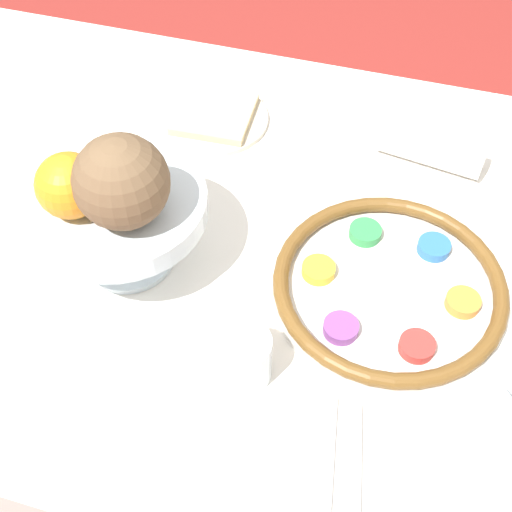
# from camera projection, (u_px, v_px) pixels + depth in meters

# --- Properties ---
(ground_plane) EXTENTS (8.00, 8.00, 0.00)m
(ground_plane) POSITION_uv_depth(u_px,v_px,m) (307.00, 472.00, 1.50)
(ground_plane) COLOR maroon
(dining_table) EXTENTS (1.51, 0.82, 0.72)m
(dining_table) POSITION_uv_depth(u_px,v_px,m) (319.00, 390.00, 1.22)
(dining_table) COLOR white
(dining_table) RESTS_ON ground_plane
(seder_plate) EXTENTS (0.29, 0.29, 0.03)m
(seder_plate) POSITION_uv_depth(u_px,v_px,m) (389.00, 287.00, 0.89)
(seder_plate) COLOR silver
(seder_plate) RESTS_ON dining_table
(fruit_stand) EXTENTS (0.22, 0.22, 0.12)m
(fruit_stand) POSITION_uv_depth(u_px,v_px,m) (119.00, 210.00, 0.87)
(fruit_stand) COLOR silver
(fruit_stand) RESTS_ON dining_table
(orange_fruit) EXTENTS (0.08, 0.08, 0.08)m
(orange_fruit) POSITION_uv_depth(u_px,v_px,m) (69.00, 186.00, 0.81)
(orange_fruit) COLOR orange
(orange_fruit) RESTS_ON fruit_stand
(coconut) EXTENTS (0.11, 0.11, 0.11)m
(coconut) POSITION_uv_depth(u_px,v_px,m) (121.00, 182.00, 0.79)
(coconut) COLOR brown
(coconut) RESTS_ON fruit_stand
(bread_plate) EXTENTS (0.17, 0.17, 0.02)m
(bread_plate) POSITION_uv_depth(u_px,v_px,m) (215.00, 117.00, 1.11)
(bread_plate) COLOR beige
(bread_plate) RESTS_ON dining_table
(napkin_roll) EXTENTS (0.16, 0.07, 0.05)m
(napkin_roll) POSITION_uv_depth(u_px,v_px,m) (432.00, 148.00, 1.04)
(napkin_roll) COLOR white
(napkin_roll) RESTS_ON dining_table
(cup_near) EXTENTS (0.07, 0.07, 0.07)m
(cup_near) POSITION_uv_depth(u_px,v_px,m) (243.00, 358.00, 0.81)
(cup_near) COLOR silver
(cup_near) RESTS_ON dining_table
(fork_left) EXTENTS (0.05, 0.19, 0.01)m
(fork_left) POSITION_uv_depth(u_px,v_px,m) (351.00, 484.00, 0.75)
(fork_left) COLOR silver
(fork_left) RESTS_ON dining_table
(fork_right) EXTENTS (0.05, 0.19, 0.01)m
(fork_right) POSITION_uv_depth(u_px,v_px,m) (323.00, 477.00, 0.75)
(fork_right) COLOR silver
(fork_right) RESTS_ON dining_table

